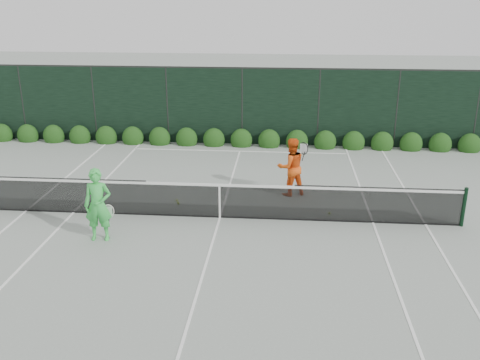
{
  "coord_description": "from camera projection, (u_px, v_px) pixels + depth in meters",
  "views": [
    {
      "loc": [
        1.68,
        -13.29,
        5.85
      ],
      "look_at": [
        0.53,
        0.3,
        1.0
      ],
      "focal_mm": 40.0,
      "sensor_mm": 36.0,
      "label": 1
    }
  ],
  "objects": [
    {
      "name": "court_lines",
      "position": [
        220.0,
        217.0,
        14.57
      ],
      "size": [
        11.03,
        23.83,
        0.01
      ],
      "color": "white",
      "rests_on": "ground"
    },
    {
      "name": "player_woman",
      "position": [
        98.0,
        205.0,
        13.01
      ],
      "size": [
        0.7,
        0.49,
        1.83
      ],
      "rotation": [
        0.0,
        0.0,
        0.08
      ],
      "color": "green",
      "rests_on": "ground"
    },
    {
      "name": "hedge_row",
      "position": [
        241.0,
        140.0,
        21.21
      ],
      "size": [
        31.66,
        0.65,
        0.94
      ],
      "color": "#11390F",
      "rests_on": "ground"
    },
    {
      "name": "windscreen_fence",
      "position": [
        204.0,
        203.0,
        11.52
      ],
      "size": [
        32.0,
        21.07,
        3.06
      ],
      "color": "black",
      "rests_on": "ground"
    },
    {
      "name": "ground",
      "position": [
        220.0,
        218.0,
        14.57
      ],
      "size": [
        80.0,
        80.0,
        0.0
      ],
      "primitive_type": "plane",
      "color": "gray",
      "rests_on": "ground"
    },
    {
      "name": "player_man",
      "position": [
        291.0,
        167.0,
        15.94
      ],
      "size": [
        1.04,
        0.94,
        1.76
      ],
      "rotation": [
        0.0,
        0.0,
        3.52
      ],
      "color": "#EC5413",
      "rests_on": "ground"
    },
    {
      "name": "tennis_net",
      "position": [
        219.0,
        199.0,
        14.4
      ],
      "size": [
        12.9,
        0.1,
        1.07
      ],
      "color": "black",
      "rests_on": "ground"
    },
    {
      "name": "tennis_balls",
      "position": [
        226.0,
        205.0,
        15.31
      ],
      "size": [
        4.47,
        0.66,
        0.07
      ],
      "color": "#C2E633",
      "rests_on": "ground"
    }
  ]
}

